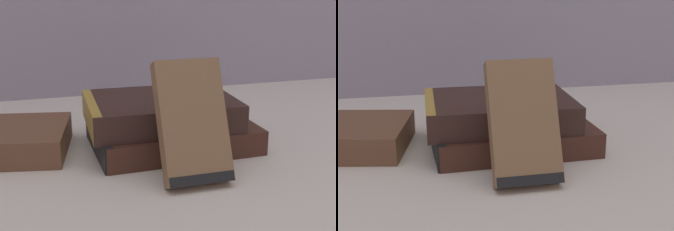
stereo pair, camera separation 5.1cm
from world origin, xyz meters
TOP-DOWN VIEW (x-y plane):
  - ground_plane at (0.00, 0.00)m, footprint 3.00×3.00m
  - book_flat_bottom at (-0.01, 0.03)m, footprint 0.22×0.16m
  - book_flat_top at (-0.02, 0.03)m, footprint 0.21×0.15m
  - book_leaning_front at (-0.01, -0.09)m, footprint 0.08×0.08m
  - pocket_watch at (0.01, 0.00)m, footprint 0.06×0.06m

SIDE VIEW (x-z plane):
  - ground_plane at x=0.00m, z-range 0.00..0.00m
  - book_flat_bottom at x=-0.01m, z-range 0.00..0.03m
  - book_flat_top at x=-0.02m, z-range 0.03..0.07m
  - book_leaning_front at x=-0.01m, z-range 0.00..0.14m
  - pocket_watch at x=0.01m, z-range 0.07..0.08m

